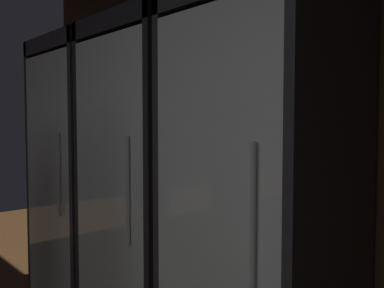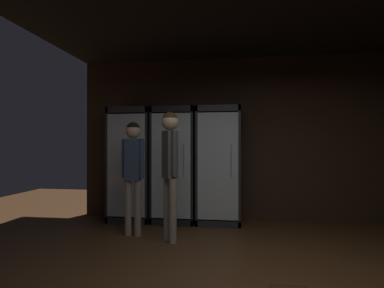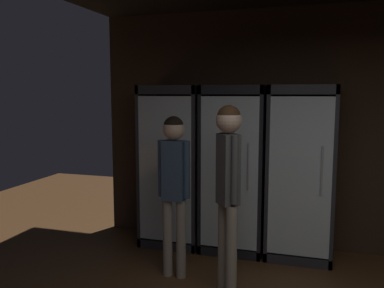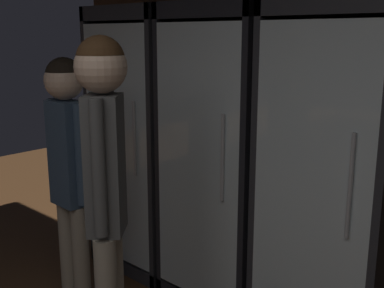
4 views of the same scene
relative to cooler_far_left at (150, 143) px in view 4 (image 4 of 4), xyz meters
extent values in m
cube|color=#2B2B30|center=(0.00, 0.22, 0.02)|extent=(0.71, 0.04, 1.91)
cube|color=#2B2B30|center=(-0.34, -0.04, 0.02)|extent=(0.04, 0.56, 1.91)
cube|color=#2B2B30|center=(0.34, -0.04, 0.02)|extent=(0.04, 0.56, 1.91)
cube|color=#2B2B30|center=(0.00, -0.04, 0.93)|extent=(0.71, 0.56, 0.10)
cube|color=#2B2B30|center=(0.00, -0.04, -0.88)|extent=(0.71, 0.56, 0.10)
cube|color=white|center=(0.00, 0.19, 0.02)|extent=(0.63, 0.02, 1.67)
cube|color=silver|center=(0.00, -0.31, 0.02)|extent=(0.63, 0.02, 1.67)
cylinder|color=#B2B2B7|center=(0.21, -0.34, 0.12)|extent=(0.02, 0.02, 0.50)
cube|color=silver|center=(0.00, -0.04, -0.81)|extent=(0.61, 0.48, 0.02)
cylinder|color=#194723|center=(-0.24, -0.07, -0.71)|extent=(0.07, 0.07, 0.20)
cylinder|color=#194723|center=(-0.24, -0.07, -0.56)|extent=(0.02, 0.02, 0.09)
cylinder|color=tan|center=(-0.24, -0.07, -0.73)|extent=(0.08, 0.08, 0.07)
cylinder|color=black|center=(-0.08, -0.01, -0.70)|extent=(0.07, 0.07, 0.22)
cylinder|color=black|center=(-0.08, -0.01, -0.55)|extent=(0.02, 0.02, 0.08)
cylinder|color=tan|center=(-0.08, -0.01, -0.70)|extent=(0.07, 0.07, 0.07)
cylinder|color=gray|center=(0.08, -0.02, -0.71)|extent=(0.08, 0.08, 0.20)
cylinder|color=gray|center=(0.08, -0.02, -0.57)|extent=(0.03, 0.03, 0.08)
cylinder|color=#2D2D33|center=(0.08, -0.02, -0.72)|extent=(0.08, 0.08, 0.07)
cylinder|color=#9EAD99|center=(0.22, -0.08, -0.71)|extent=(0.07, 0.07, 0.19)
cylinder|color=#9EAD99|center=(0.22, -0.08, -0.58)|extent=(0.02, 0.02, 0.07)
cylinder|color=#B2332D|center=(0.22, -0.08, -0.71)|extent=(0.07, 0.07, 0.05)
cube|color=silver|center=(0.00, -0.04, -0.40)|extent=(0.61, 0.48, 0.02)
cylinder|color=brown|center=(-0.21, 0.00, -0.27)|extent=(0.06, 0.06, 0.23)
cylinder|color=brown|center=(-0.21, 0.00, -0.12)|extent=(0.02, 0.02, 0.07)
cylinder|color=beige|center=(-0.21, 0.00, -0.30)|extent=(0.07, 0.07, 0.06)
cylinder|color=black|center=(-0.01, -0.03, -0.29)|extent=(0.07, 0.07, 0.20)
cylinder|color=black|center=(-0.01, -0.03, -0.15)|extent=(0.02, 0.02, 0.08)
cylinder|color=#B2332D|center=(-0.01, -0.03, -0.30)|extent=(0.07, 0.07, 0.07)
cylinder|color=#194723|center=(0.20, -0.01, -0.27)|extent=(0.07, 0.07, 0.24)
cylinder|color=#194723|center=(0.20, -0.01, -0.11)|extent=(0.03, 0.03, 0.09)
cylinder|color=#2D2D33|center=(0.20, -0.01, -0.26)|extent=(0.07, 0.07, 0.08)
cube|color=silver|center=(0.00, -0.04, 0.02)|extent=(0.61, 0.48, 0.02)
cylinder|color=#336B38|center=(-0.23, -0.06, 0.12)|extent=(0.06, 0.06, 0.19)
cylinder|color=#336B38|center=(-0.23, -0.06, 0.26)|extent=(0.02, 0.02, 0.08)
cylinder|color=tan|center=(-0.23, -0.06, 0.10)|extent=(0.06, 0.06, 0.06)
cylinder|color=#9EAD99|center=(-0.09, -0.05, 0.13)|extent=(0.08, 0.08, 0.21)
cylinder|color=#9EAD99|center=(-0.09, -0.05, 0.27)|extent=(0.03, 0.03, 0.07)
cylinder|color=#2D2D33|center=(-0.09, -0.05, 0.12)|extent=(0.08, 0.08, 0.08)
cylinder|color=#194723|center=(0.08, 0.00, 0.13)|extent=(0.06, 0.06, 0.20)
cylinder|color=#194723|center=(0.08, 0.00, 0.26)|extent=(0.02, 0.02, 0.07)
cylinder|color=tan|center=(0.08, 0.00, 0.13)|extent=(0.06, 0.06, 0.06)
cylinder|color=#9EAD99|center=(0.23, -0.07, 0.12)|extent=(0.07, 0.07, 0.19)
cylinder|color=#9EAD99|center=(0.23, -0.07, 0.25)|extent=(0.02, 0.02, 0.07)
cylinder|color=#B2332D|center=(0.23, -0.07, 0.10)|extent=(0.08, 0.08, 0.06)
cube|color=silver|center=(0.00, -0.04, 0.43)|extent=(0.61, 0.48, 0.02)
cylinder|color=gray|center=(-0.16, 0.00, 0.56)|extent=(0.08, 0.08, 0.23)
cylinder|color=gray|center=(-0.16, 0.00, 0.72)|extent=(0.03, 0.03, 0.08)
cylinder|color=#2D2D33|center=(-0.16, 0.00, 0.55)|extent=(0.08, 0.08, 0.07)
cylinder|color=gray|center=(0.16, -0.03, 0.54)|extent=(0.08, 0.08, 0.20)
cylinder|color=gray|center=(0.16, -0.03, 0.69)|extent=(0.02, 0.02, 0.08)
cylinder|color=tan|center=(0.16, -0.03, 0.54)|extent=(0.08, 0.08, 0.05)
cube|color=black|center=(0.74, 0.22, 0.02)|extent=(0.71, 0.04, 1.91)
cube|color=black|center=(0.41, -0.04, 0.02)|extent=(0.04, 0.56, 1.91)
cube|color=black|center=(1.08, -0.04, 0.02)|extent=(0.04, 0.56, 1.91)
cube|color=black|center=(0.74, -0.04, 0.93)|extent=(0.71, 0.56, 0.10)
cube|color=black|center=(0.74, -0.04, -0.88)|extent=(0.71, 0.56, 0.10)
cube|color=white|center=(0.74, 0.19, 0.02)|extent=(0.63, 0.02, 1.67)
cube|color=silver|center=(0.74, -0.31, 0.02)|extent=(0.63, 0.02, 1.67)
cylinder|color=#B2B2B7|center=(0.96, -0.34, 0.12)|extent=(0.02, 0.02, 0.50)
cube|color=silver|center=(0.74, -0.04, -0.81)|extent=(0.61, 0.48, 0.02)
cylinder|color=black|center=(0.52, -0.01, -0.70)|extent=(0.07, 0.07, 0.21)
cylinder|color=black|center=(0.52, -0.01, -0.56)|extent=(0.02, 0.02, 0.07)
cylinder|color=#2D2D33|center=(0.52, -0.01, -0.73)|extent=(0.07, 0.07, 0.07)
cylinder|color=#336B38|center=(0.66, -0.01, -0.71)|extent=(0.07, 0.07, 0.18)
cylinder|color=#336B38|center=(0.66, -0.01, -0.58)|extent=(0.02, 0.02, 0.09)
cylinder|color=#2D2D33|center=(0.66, -0.01, -0.72)|extent=(0.07, 0.07, 0.06)
cylinder|color=brown|center=(0.81, -0.07, -0.70)|extent=(0.07, 0.07, 0.20)
cylinder|color=brown|center=(0.81, -0.07, -0.57)|extent=(0.03, 0.03, 0.07)
cylinder|color=#B2332D|center=(0.81, -0.07, -0.70)|extent=(0.07, 0.07, 0.07)
cylinder|color=#336B38|center=(0.97, 0.00, -0.70)|extent=(0.07, 0.07, 0.22)
cylinder|color=#336B38|center=(0.97, 0.00, -0.55)|extent=(0.02, 0.02, 0.08)
cylinder|color=tan|center=(0.97, 0.00, -0.71)|extent=(0.07, 0.07, 0.09)
cube|color=silver|center=(0.74, -0.04, -0.40)|extent=(0.61, 0.48, 0.02)
cylinder|color=#336B38|center=(0.51, -0.09, -0.28)|extent=(0.07, 0.07, 0.22)
cylinder|color=#336B38|center=(0.51, -0.09, -0.13)|extent=(0.03, 0.03, 0.07)
cylinder|color=white|center=(0.51, -0.09, -0.28)|extent=(0.08, 0.08, 0.07)
cylinder|color=#336B38|center=(0.66, -0.05, -0.30)|extent=(0.07, 0.07, 0.19)
cylinder|color=#336B38|center=(0.66, -0.05, -0.16)|extent=(0.03, 0.03, 0.08)
cylinder|color=tan|center=(0.66, -0.05, -0.30)|extent=(0.08, 0.08, 0.07)
cylinder|color=#336B38|center=(0.82, 0.00, -0.30)|extent=(0.08, 0.08, 0.19)
cylinder|color=#336B38|center=(0.82, 0.00, -0.17)|extent=(0.03, 0.03, 0.06)
cylinder|color=#B2332D|center=(0.82, 0.00, -0.29)|extent=(0.08, 0.08, 0.06)
cylinder|color=brown|center=(0.97, -0.04, -0.29)|extent=(0.07, 0.07, 0.20)
cylinder|color=brown|center=(0.97, -0.04, -0.14)|extent=(0.03, 0.03, 0.09)
cylinder|color=beige|center=(0.97, -0.04, -0.30)|extent=(0.08, 0.08, 0.06)
cube|color=silver|center=(0.74, -0.04, 0.02)|extent=(0.61, 0.48, 0.02)
cylinder|color=#336B38|center=(0.52, 0.00, 0.14)|extent=(0.08, 0.08, 0.23)
cylinder|color=#336B38|center=(0.52, 0.00, 0.30)|extent=(0.03, 0.03, 0.10)
cylinder|color=white|center=(0.52, 0.00, 0.13)|extent=(0.08, 0.08, 0.08)
cylinder|color=#336B38|center=(0.67, -0.04, 0.14)|extent=(0.06, 0.06, 0.22)
cylinder|color=#336B38|center=(0.67, -0.04, 0.29)|extent=(0.03, 0.03, 0.08)
cylinder|color=beige|center=(0.67, -0.04, 0.12)|extent=(0.07, 0.07, 0.06)
cylinder|color=gray|center=(0.83, 0.00, 0.12)|extent=(0.07, 0.07, 0.19)
cylinder|color=gray|center=(0.83, 0.00, 0.26)|extent=(0.02, 0.02, 0.09)
cylinder|color=#2D2D33|center=(0.83, 0.00, 0.13)|extent=(0.07, 0.07, 0.07)
cylinder|color=#9EAD99|center=(0.98, -0.02, 0.13)|extent=(0.08, 0.08, 0.21)
cylinder|color=#9EAD99|center=(0.98, -0.02, 0.28)|extent=(0.03, 0.03, 0.09)
cylinder|color=white|center=(0.98, -0.02, 0.13)|extent=(0.08, 0.08, 0.08)
cube|color=silver|center=(0.74, -0.04, 0.43)|extent=(0.61, 0.48, 0.02)
cylinder|color=gray|center=(0.59, -0.01, 0.54)|extent=(0.07, 0.07, 0.19)
cylinder|color=gray|center=(0.59, -0.01, 0.67)|extent=(0.02, 0.02, 0.08)
cylinder|color=tan|center=(0.59, -0.01, 0.51)|extent=(0.07, 0.07, 0.07)
cylinder|color=#336B38|center=(0.89, -0.02, 0.56)|extent=(0.08, 0.08, 0.23)
cylinder|color=#336B38|center=(0.89, -0.02, 0.71)|extent=(0.03, 0.03, 0.08)
cylinder|color=beige|center=(0.89, -0.02, 0.53)|extent=(0.08, 0.08, 0.08)
cube|color=#2B2B30|center=(1.49, 0.22, 0.02)|extent=(0.71, 0.04, 1.91)
cube|color=#2B2B30|center=(1.15, -0.04, 0.02)|extent=(0.04, 0.56, 1.91)
cube|color=#2B2B30|center=(1.49, -0.04, 0.93)|extent=(0.71, 0.56, 0.10)
cube|color=white|center=(1.49, 0.19, 0.02)|extent=(0.63, 0.02, 1.67)
cube|color=silver|center=(1.49, -0.31, 0.02)|extent=(0.63, 0.02, 1.67)
cylinder|color=#B2B2B7|center=(1.70, -0.34, 0.12)|extent=(0.02, 0.02, 0.50)
cylinder|color=brown|center=(1.26, 0.00, -0.70)|extent=(0.07, 0.07, 0.22)
cylinder|color=brown|center=(1.26, 0.00, -0.55)|extent=(0.03, 0.03, 0.08)
cylinder|color=gray|center=(1.41, 0.01, -0.54)|extent=(0.03, 0.03, 0.09)
cylinder|color=black|center=(1.57, -0.01, -0.57)|extent=(0.03, 0.03, 0.07)
cube|color=silver|center=(1.49, -0.04, -0.40)|extent=(0.61, 0.48, 0.02)
cylinder|color=#9EAD99|center=(1.28, -0.04, -0.29)|extent=(0.07, 0.07, 0.20)
cylinder|color=#9EAD99|center=(1.28, -0.04, -0.15)|extent=(0.02, 0.02, 0.06)
cylinder|color=white|center=(1.28, -0.04, -0.30)|extent=(0.07, 0.07, 0.06)
cylinder|color=black|center=(1.48, -0.07, -0.27)|extent=(0.08, 0.08, 0.24)
cylinder|color=black|center=(1.48, -0.07, -0.11)|extent=(0.03, 0.03, 0.09)
cylinder|color=white|center=(1.48, -0.07, -0.28)|extent=(0.08, 0.08, 0.07)
cylinder|color=gray|center=(1.69, -0.05, -0.29)|extent=(0.07, 0.07, 0.19)
cylinder|color=gray|center=(1.69, -0.05, -0.16)|extent=(0.03, 0.03, 0.07)
cylinder|color=#B2332D|center=(1.69, -0.05, -0.30)|extent=(0.07, 0.07, 0.07)
cube|color=silver|center=(1.49, -0.04, 0.02)|extent=(0.61, 0.48, 0.02)
cylinder|color=brown|center=(1.34, -0.01, 0.13)|extent=(0.07, 0.07, 0.20)
cylinder|color=brown|center=(1.34, -0.01, 0.27)|extent=(0.02, 0.02, 0.08)
cylinder|color=#2D2D33|center=(1.34, -0.01, 0.11)|extent=(0.07, 0.07, 0.06)
cylinder|color=#336B38|center=(1.65, -0.02, 0.14)|extent=(0.06, 0.06, 0.23)
cylinder|color=#336B38|center=(1.65, -0.02, 0.29)|extent=(0.02, 0.02, 0.07)
cylinder|color=white|center=(1.65, -0.02, 0.14)|extent=(0.06, 0.06, 0.06)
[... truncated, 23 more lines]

